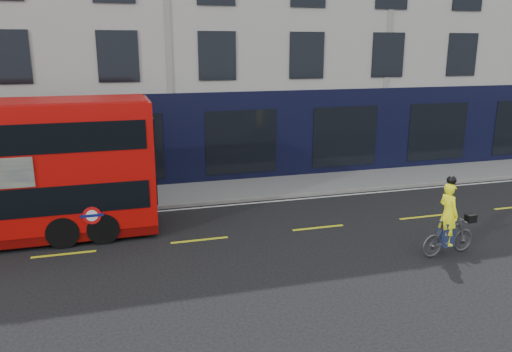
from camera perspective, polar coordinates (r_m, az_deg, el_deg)
name	(u,v)px	position (r m, az deg, el deg)	size (l,w,h in m)	color
ground	(209,259)	(14.48, -5.44, -9.44)	(120.00, 120.00, 0.00)	black
pavement	(179,194)	(20.51, -8.81, -2.08)	(60.00, 3.00, 0.12)	slate
kerb	(184,205)	(19.09, -8.23, -3.31)	(60.00, 0.12, 0.13)	slate
building_terrace	(156,12)	(26.13, -11.39, 17.85)	(50.00, 10.07, 15.00)	#A5A29C
road_edge_line	(185,209)	(18.82, -8.10, -3.76)	(58.00, 0.10, 0.01)	silver
lane_dashes	(200,240)	(15.84, -6.46, -7.28)	(58.00, 0.12, 0.01)	yellow
cyclist	(449,229)	(15.44, 21.15, -5.65)	(1.88, 0.73, 2.39)	#46484B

